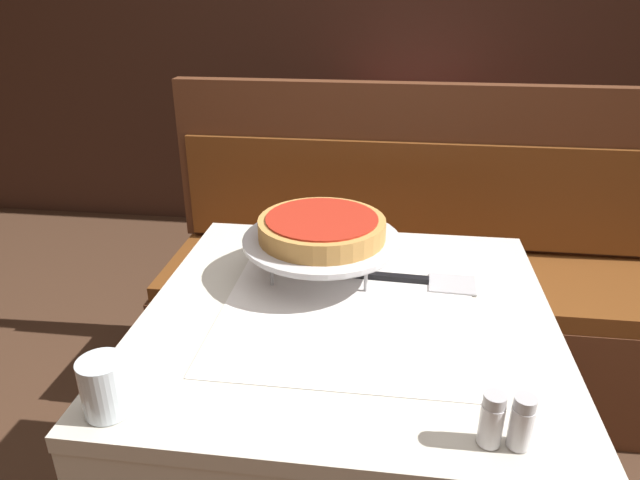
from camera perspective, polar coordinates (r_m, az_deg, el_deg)
dining_table_front at (r=1.21m, az=2.71°, el=-11.52°), size 0.81×0.81×0.76m
dining_table_rear at (r=2.81m, az=9.77°, el=9.52°), size 0.68×0.68×0.76m
booth_bench at (r=2.04m, az=9.89°, el=-6.52°), size 1.77×0.49×1.05m
back_wall_panel at (r=3.20m, az=6.66°, el=21.55°), size 6.00×0.04×2.40m
pizza_pan_stand at (r=1.24m, az=0.18°, el=-0.19°), size 0.35×0.35×0.09m
deep_dish_pizza at (r=1.23m, az=0.18°, el=1.25°), size 0.28×0.28×0.05m
pizza_server at (r=1.27m, az=9.47°, el=-3.95°), size 0.29×0.09×0.01m
water_glass_near at (r=0.94m, az=-20.75°, el=-13.53°), size 0.07×0.07×0.09m
salt_shaker at (r=0.87m, az=16.80°, el=-16.80°), size 0.03×0.03×0.08m
pepper_shaker at (r=0.88m, az=19.52°, el=-16.81°), size 0.03×0.03×0.08m
condiment_caddy at (r=2.71m, az=8.99°, el=12.27°), size 0.13×0.13×0.16m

